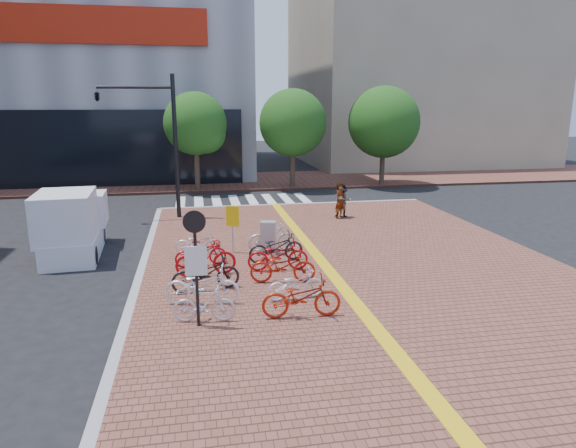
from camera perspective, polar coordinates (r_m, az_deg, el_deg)
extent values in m
plane|color=black|center=(15.66, -1.84, -7.01)|extent=(120.00, 120.00, 0.00)
cube|color=brown|center=(12.08, 16.57, -13.65)|extent=(14.00, 34.00, 0.15)
cube|color=gold|center=(11.65, 12.07, -13.97)|extent=(0.40, 34.00, 0.01)
cube|color=gray|center=(11.09, -19.43, -16.45)|extent=(0.25, 34.00, 0.15)
cube|color=gray|center=(27.54, 0.62, 2.13)|extent=(14.00, 0.25, 0.15)
cube|color=brown|center=(35.99, -6.84, 4.69)|extent=(70.00, 8.00, 0.15)
cube|color=gray|center=(50.82, 13.64, 17.03)|extent=(20.00, 18.00, 18.00)
cube|color=silver|center=(29.05, -11.86, 2.29)|extent=(0.50, 4.00, 0.01)
cube|color=silver|center=(29.03, -9.89, 2.37)|extent=(0.50, 4.00, 0.01)
cube|color=silver|center=(29.06, -7.92, 2.45)|extent=(0.50, 4.00, 0.01)
cube|color=silver|center=(29.11, -5.95, 2.53)|extent=(0.50, 4.00, 0.01)
cube|color=silver|center=(29.20, -3.99, 2.60)|extent=(0.50, 4.00, 0.01)
cube|color=silver|center=(29.33, -2.05, 2.67)|extent=(0.50, 4.00, 0.01)
cube|color=silver|center=(29.49, -0.12, 2.74)|extent=(0.50, 4.00, 0.01)
cube|color=silver|center=(29.68, 1.78, 2.80)|extent=(0.50, 4.00, 0.01)
cylinder|color=#38281E|center=(32.27, -10.07, 6.05)|extent=(0.32, 0.32, 2.60)
sphere|color=#194714|center=(32.04, -10.27, 10.93)|extent=(3.80, 3.80, 3.80)
sphere|color=#194714|center=(31.78, -9.13, 9.88)|extent=(2.40, 2.40, 2.40)
cylinder|color=#38281E|center=(32.85, 0.51, 6.38)|extent=(0.32, 0.32, 2.60)
sphere|color=#194714|center=(32.63, 0.52, 11.18)|extent=(4.20, 4.20, 4.20)
sphere|color=#194714|center=(32.48, 1.68, 10.11)|extent=(2.40, 2.40, 2.40)
cylinder|color=#38281E|center=(34.48, 10.42, 6.50)|extent=(0.32, 0.32, 2.60)
sphere|color=#194714|center=(34.27, 10.62, 11.07)|extent=(4.60, 4.60, 4.60)
sphere|color=#194714|center=(34.23, 11.71, 10.01)|extent=(2.40, 2.40, 2.40)
imported|color=silver|center=(12.93, -9.32, -8.75)|extent=(1.60, 0.64, 0.94)
imported|color=white|center=(14.00, -9.53, -6.74)|extent=(2.09, 1.00, 1.06)
imported|color=black|center=(14.98, -9.14, -5.43)|extent=(2.05, 1.00, 1.03)
imported|color=red|center=(16.24, -9.12, -3.74)|extent=(1.94, 0.74, 1.14)
imported|color=red|center=(17.23, -9.68, -3.17)|extent=(1.79, 0.88, 0.90)
imported|color=white|center=(18.53, -9.96, -2.08)|extent=(1.67, 0.71, 0.85)
imported|color=#AC220C|center=(13.02, 1.51, -8.13)|extent=(2.04, 0.79, 1.06)
imported|color=white|center=(14.20, 0.82, -6.69)|extent=(1.69, 0.79, 0.85)
imported|color=#B61E0D|center=(15.44, -0.59, -4.68)|extent=(2.04, 0.95, 1.03)
imported|color=#BB0D10|center=(16.53, -1.12, -3.46)|extent=(1.99, 0.78, 1.03)
imported|color=black|center=(17.43, -1.34, -2.59)|extent=(2.02, 1.00, 1.01)
imported|color=silver|center=(18.60, -1.79, -1.49)|extent=(1.77, 0.55, 1.06)
imported|color=gray|center=(24.05, 5.80, 2.60)|extent=(0.72, 0.69, 1.66)
imported|color=#4C5361|center=(24.26, 6.12, 2.57)|extent=(0.92, 0.82, 1.57)
cube|color=silver|center=(18.31, -2.20, -1.53)|extent=(0.63, 0.52, 1.19)
cylinder|color=#B7B7BC|center=(18.51, -6.19, -0.65)|extent=(0.08, 0.08, 1.68)
cube|color=yellow|center=(18.35, -6.22, 0.86)|extent=(0.46, 0.16, 0.74)
cylinder|color=black|center=(12.40, -10.15, -5.05)|extent=(0.08, 0.08, 2.85)
cylinder|color=black|center=(12.03, -10.38, 0.25)|extent=(0.53, 0.07, 0.53)
cube|color=silver|center=(12.28, -10.19, -4.08)|extent=(0.52, 0.07, 0.71)
cylinder|color=black|center=(24.41, -12.36, 8.31)|extent=(0.20, 0.20, 6.54)
cylinder|color=black|center=(24.44, -16.64, 14.35)|extent=(3.27, 0.13, 0.13)
imported|color=black|center=(24.65, -20.47, 13.30)|extent=(0.29, 1.35, 0.55)
cube|color=silver|center=(20.34, -22.58, -1.99)|extent=(2.05, 4.31, 0.84)
cube|color=silver|center=(21.29, -22.38, 1.52)|extent=(1.89, 1.89, 1.21)
cube|color=silver|center=(19.36, -23.19, 0.77)|extent=(2.04, 2.73, 1.68)
cylinder|color=black|center=(21.93, -24.07, -1.33)|extent=(0.25, 0.67, 0.65)
cylinder|color=black|center=(19.09, -25.52, -3.54)|extent=(0.25, 0.67, 0.65)
cylinder|color=black|center=(21.70, -19.95, -1.10)|extent=(0.25, 0.67, 0.65)
cylinder|color=black|center=(18.83, -20.79, -3.31)|extent=(0.25, 0.67, 0.65)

